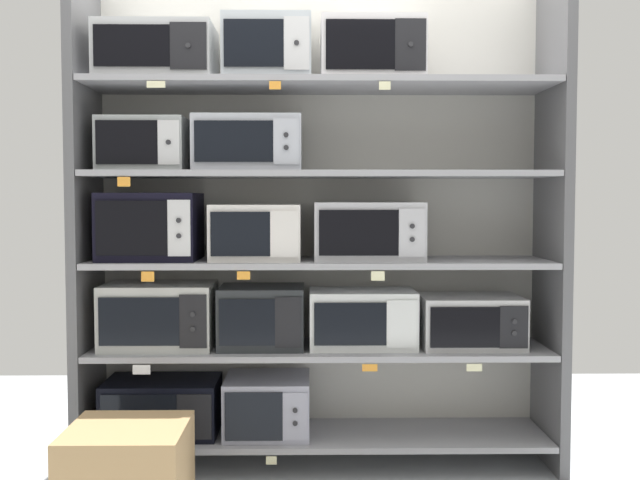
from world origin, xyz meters
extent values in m
cube|color=beige|center=(0.00, 0.28, 1.26)|extent=(2.52, 0.04, 2.53)
cube|color=#5B5B5E|center=(-1.19, 0.00, 1.26)|extent=(0.05, 0.51, 2.53)
cube|color=#5B5B5E|center=(1.19, 0.00, 1.26)|extent=(0.05, 0.51, 2.53)
cube|color=#99999E|center=(0.00, 0.00, 0.15)|extent=(2.32, 0.51, 0.03)
cube|color=black|center=(-0.81, 0.00, 0.31)|extent=(0.58, 0.37, 0.28)
cube|color=black|center=(-0.89, -0.19, 0.31)|extent=(0.37, 0.01, 0.22)
cube|color=black|center=(-0.62, -0.19, 0.31)|extent=(0.17, 0.01, 0.22)
cube|color=#9E9FAF|center=(-0.27, 0.00, 0.31)|extent=(0.43, 0.41, 0.29)
cube|color=black|center=(-0.33, -0.21, 0.31)|extent=(0.28, 0.01, 0.24)
cube|color=#9E9FAF|center=(-0.12, -0.21, 0.31)|extent=(0.12, 0.01, 0.23)
cylinder|color=#262628|center=(-0.12, -0.22, 0.28)|extent=(0.02, 0.01, 0.02)
cylinder|color=#262628|center=(-0.12, -0.22, 0.34)|extent=(0.02, 0.01, 0.02)
cube|color=beige|center=(-0.24, -0.26, 0.11)|extent=(0.05, 0.00, 0.04)
cube|color=#99999E|center=(0.00, 0.00, 0.60)|extent=(2.32, 0.51, 0.03)
cube|color=#BBBCB6|center=(-0.82, 0.00, 0.78)|extent=(0.56, 0.38, 0.33)
cube|color=black|center=(-0.88, -0.20, 0.78)|extent=(0.39, 0.01, 0.24)
cube|color=black|center=(-0.62, -0.20, 0.78)|extent=(0.13, 0.01, 0.26)
cylinder|color=#262628|center=(-0.62, -0.20, 0.74)|extent=(0.02, 0.01, 0.02)
cylinder|color=#262628|center=(-0.62, -0.20, 0.81)|extent=(0.02, 0.01, 0.02)
cube|color=#282B2E|center=(-0.30, 0.00, 0.77)|extent=(0.43, 0.35, 0.31)
cube|color=black|center=(-0.36, -0.18, 0.77)|extent=(0.27, 0.01, 0.23)
cube|color=black|center=(-0.16, -0.18, 0.77)|extent=(0.13, 0.01, 0.25)
cube|color=silver|center=(0.22, 0.00, 0.76)|extent=(0.54, 0.34, 0.29)
cube|color=black|center=(0.15, -0.18, 0.76)|extent=(0.35, 0.01, 0.21)
cube|color=silver|center=(0.40, -0.18, 0.76)|extent=(0.15, 0.01, 0.23)
cube|color=#BEBDBD|center=(0.77, 0.00, 0.75)|extent=(0.51, 0.37, 0.26)
cube|color=black|center=(0.71, -0.19, 0.75)|extent=(0.34, 0.01, 0.20)
cube|color=black|center=(0.95, -0.19, 0.75)|extent=(0.14, 0.01, 0.21)
cylinder|color=#262628|center=(0.95, -0.20, 0.72)|extent=(0.02, 0.01, 0.02)
cylinder|color=#262628|center=(0.95, -0.20, 0.77)|extent=(0.02, 0.01, 0.02)
cube|color=white|center=(-0.86, -0.26, 0.56)|extent=(0.08, 0.00, 0.05)
cube|color=orange|center=(0.24, -0.26, 0.56)|extent=(0.07, 0.00, 0.03)
cube|color=beige|center=(0.74, -0.26, 0.56)|extent=(0.07, 0.00, 0.04)
cube|color=#99999E|center=(0.00, 0.00, 1.05)|extent=(2.32, 0.51, 0.03)
cube|color=black|center=(-0.86, 0.00, 1.23)|extent=(0.48, 0.41, 0.34)
cube|color=black|center=(-0.91, -0.21, 1.23)|extent=(0.34, 0.01, 0.26)
cube|color=silver|center=(-0.68, -0.21, 1.23)|extent=(0.11, 0.01, 0.27)
cylinder|color=#262628|center=(-0.68, -0.22, 1.20)|extent=(0.02, 0.01, 0.02)
cylinder|color=#262628|center=(-0.68, -0.22, 1.27)|extent=(0.02, 0.01, 0.02)
cube|color=silver|center=(-0.32, 0.00, 1.20)|extent=(0.45, 0.39, 0.28)
cube|color=black|center=(-0.39, -0.20, 1.20)|extent=(0.29, 0.01, 0.21)
cube|color=silver|center=(-0.18, -0.20, 1.20)|extent=(0.14, 0.01, 0.22)
cube|color=#B5B5B9|center=(0.24, 0.00, 1.21)|extent=(0.55, 0.39, 0.29)
cube|color=black|center=(0.19, -0.20, 1.21)|extent=(0.39, 0.01, 0.22)
cube|color=#B5B5B9|center=(0.44, -0.20, 1.21)|extent=(0.13, 0.01, 0.23)
cylinder|color=#262628|center=(0.44, -0.21, 1.18)|extent=(0.02, 0.01, 0.02)
cylinder|color=#262628|center=(0.44, -0.21, 1.24)|extent=(0.02, 0.01, 0.02)
cube|color=orange|center=(-0.82, -0.26, 1.00)|extent=(0.06, 0.00, 0.05)
cube|color=orange|center=(-0.37, -0.26, 1.01)|extent=(0.06, 0.00, 0.04)
cube|color=beige|center=(0.27, -0.26, 1.01)|extent=(0.07, 0.00, 0.05)
cube|color=#99999E|center=(0.00, 0.00, 1.50)|extent=(2.32, 0.51, 0.03)
cube|color=#9FA4A3|center=(-0.89, 0.00, 1.65)|extent=(0.43, 0.34, 0.27)
cube|color=black|center=(-0.93, -0.18, 1.65)|extent=(0.30, 0.01, 0.21)
cube|color=silver|center=(-0.73, -0.18, 1.65)|extent=(0.10, 0.01, 0.21)
cylinder|color=#262628|center=(-0.73, -0.19, 1.65)|extent=(0.02, 0.01, 0.02)
cube|color=#AFB3BD|center=(-0.36, 0.00, 1.65)|extent=(0.53, 0.38, 0.27)
cube|color=black|center=(-0.42, -0.20, 1.65)|extent=(0.38, 0.01, 0.20)
cube|color=#AFB3BD|center=(-0.17, -0.20, 1.65)|extent=(0.12, 0.01, 0.22)
cylinder|color=#262628|center=(-0.17, -0.21, 1.62)|extent=(0.02, 0.01, 0.02)
cylinder|color=#262628|center=(-0.17, -0.21, 1.68)|extent=(0.02, 0.01, 0.02)
cube|color=orange|center=(-0.93, -0.26, 1.45)|extent=(0.06, 0.00, 0.05)
cube|color=#99999E|center=(0.00, 0.00, 1.95)|extent=(2.32, 0.51, 0.03)
cube|color=#B4B6B8|center=(-0.81, 0.00, 2.10)|extent=(0.57, 0.41, 0.28)
cube|color=black|center=(-0.90, -0.21, 2.10)|extent=(0.36, 0.01, 0.20)
cube|color=black|center=(-0.63, -0.21, 2.10)|extent=(0.17, 0.01, 0.22)
cylinder|color=#262628|center=(-0.63, -0.22, 2.10)|extent=(0.02, 0.01, 0.02)
cube|color=#B3BBC1|center=(-0.26, 0.00, 2.12)|extent=(0.44, 0.35, 0.32)
cube|color=black|center=(-0.32, -0.18, 2.12)|extent=(0.29, 0.01, 0.23)
cube|color=silver|center=(-0.11, -0.18, 2.12)|extent=(0.12, 0.01, 0.25)
cylinder|color=#262628|center=(-0.11, -0.19, 2.12)|extent=(0.02, 0.01, 0.02)
cube|color=silver|center=(0.26, 0.00, 2.12)|extent=(0.51, 0.33, 0.31)
cube|color=black|center=(0.19, -0.17, 2.12)|extent=(0.33, 0.01, 0.24)
cube|color=black|center=(0.43, -0.17, 2.12)|extent=(0.15, 0.01, 0.25)
cylinder|color=#262628|center=(0.43, -0.18, 2.12)|extent=(0.02, 0.01, 0.02)
cube|color=beige|center=(-0.77, -0.26, 1.91)|extent=(0.09, 0.00, 0.03)
cube|color=orange|center=(-0.21, -0.26, 1.91)|extent=(0.05, 0.00, 0.04)
cube|color=beige|center=(0.30, -0.26, 1.91)|extent=(0.05, 0.00, 0.04)
cube|color=tan|center=(-0.81, -0.75, 0.21)|extent=(0.49, 0.49, 0.43)
camera|label=1|loc=(-0.05, -3.88, 1.38)|focal=42.90mm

